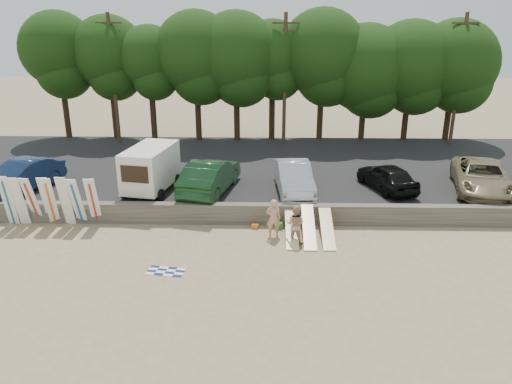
% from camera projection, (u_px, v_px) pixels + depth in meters
% --- Properties ---
extents(ground, '(120.00, 120.00, 0.00)m').
position_uv_depth(ground, '(247.00, 251.00, 21.51)').
color(ground, tan).
rests_on(ground, ground).
extents(seawall, '(44.00, 0.50, 1.00)m').
position_uv_depth(seawall, '(250.00, 214.00, 24.16)').
color(seawall, '#6B6356').
rests_on(seawall, ground).
extents(parking_lot, '(44.00, 14.50, 0.70)m').
position_uv_depth(parking_lot, '(254.00, 170.00, 31.25)').
color(parking_lot, '#282828').
rests_on(parking_lot, ground).
extents(treeline, '(34.23, 6.74, 9.39)m').
position_uv_depth(treeline, '(281.00, 58.00, 35.59)').
color(treeline, '#382616').
rests_on(treeline, parking_lot).
extents(utility_poles, '(25.80, 0.26, 9.00)m').
position_uv_depth(utility_poles, '(285.00, 77.00, 34.65)').
color(utility_poles, '#473321').
rests_on(utility_poles, parking_lot).
extents(box_trailer, '(2.71, 4.08, 2.42)m').
position_uv_depth(box_trailer, '(151.00, 167.00, 26.09)').
color(box_trailer, white).
rests_on(box_trailer, parking_lot).
extents(car_0, '(3.29, 5.21, 1.62)m').
position_uv_depth(car_0, '(21.00, 176.00, 26.39)').
color(car_0, '#132344').
rests_on(car_0, parking_lot).
extents(car_1, '(2.96, 5.62, 1.76)m').
position_uv_depth(car_1, '(210.00, 176.00, 26.20)').
color(car_1, '#133519').
rests_on(car_1, parking_lot).
extents(car_2, '(2.07, 4.97, 1.60)m').
position_uv_depth(car_2, '(294.00, 178.00, 26.17)').
color(car_2, '#ABABB0').
rests_on(car_2, parking_lot).
extents(car_3, '(2.99, 4.53, 1.43)m').
position_uv_depth(car_3, '(387.00, 177.00, 26.63)').
color(car_3, black).
rests_on(car_3, parking_lot).
extents(car_4, '(3.95, 6.24, 1.60)m').
position_uv_depth(car_4, '(482.00, 177.00, 26.36)').
color(car_4, '#8A7858').
rests_on(car_4, parking_lot).
extents(surfboard_upright_0, '(0.51, 0.55, 2.57)m').
position_uv_depth(surfboard_upright_0, '(8.00, 200.00, 23.66)').
color(surfboard_upright_0, white).
rests_on(surfboard_upright_0, ground).
extents(surfboard_upright_1, '(0.50, 0.69, 2.54)m').
position_uv_depth(surfboard_upright_1, '(19.00, 201.00, 23.60)').
color(surfboard_upright_1, white).
rests_on(surfboard_upright_1, ground).
extents(surfboard_upright_2, '(0.63, 0.90, 2.50)m').
position_uv_depth(surfboard_upright_2, '(32.00, 201.00, 23.71)').
color(surfboard_upright_2, white).
rests_on(surfboard_upright_2, ground).
extents(surfboard_upright_3, '(0.54, 0.80, 2.52)m').
position_uv_depth(surfboard_upright_3, '(48.00, 200.00, 23.72)').
color(surfboard_upright_3, white).
rests_on(surfboard_upright_3, ground).
extents(surfboard_upright_4, '(0.58, 0.82, 2.52)m').
position_uv_depth(surfboard_upright_4, '(50.00, 201.00, 23.61)').
color(surfboard_upright_4, white).
rests_on(surfboard_upright_4, ground).
extents(surfboard_upright_5, '(0.56, 0.66, 2.55)m').
position_uv_depth(surfboard_upright_5, '(65.00, 201.00, 23.61)').
color(surfboard_upright_5, white).
rests_on(surfboard_upright_5, ground).
extents(surfboard_upright_6, '(0.57, 0.87, 2.50)m').
position_uv_depth(surfboard_upright_6, '(77.00, 202.00, 23.58)').
color(surfboard_upright_6, white).
rests_on(surfboard_upright_6, ground).
extents(surfboard_upright_7, '(0.55, 0.84, 2.51)m').
position_uv_depth(surfboard_upright_7, '(93.00, 201.00, 23.62)').
color(surfboard_upright_7, white).
rests_on(surfboard_upright_7, ground).
extents(surfboard_low_0, '(0.56, 2.90, 0.89)m').
position_uv_depth(surfboard_low_0, '(292.00, 228.00, 22.73)').
color(surfboard_low_0, beige).
rests_on(surfboard_low_0, ground).
extents(surfboard_low_1, '(0.56, 2.84, 1.09)m').
position_uv_depth(surfboard_low_1, '(309.00, 227.00, 22.58)').
color(surfboard_low_1, beige).
rests_on(surfboard_low_1, ground).
extents(surfboard_low_2, '(0.56, 2.87, 0.99)m').
position_uv_depth(surfboard_low_2, '(327.00, 228.00, 22.61)').
color(surfboard_low_2, beige).
rests_on(surfboard_low_2, ground).
extents(beachgoer_a, '(0.67, 0.44, 1.83)m').
position_uv_depth(beachgoer_a, '(273.00, 218.00, 22.57)').
color(beachgoer_a, tan).
rests_on(beachgoer_a, ground).
extents(beachgoer_b, '(1.04, 0.93, 1.78)m').
position_uv_depth(beachgoer_b, '(295.00, 224.00, 22.00)').
color(beachgoer_b, tan).
rests_on(beachgoer_b, ground).
extents(cooler, '(0.38, 0.30, 0.32)m').
position_uv_depth(cooler, '(279.00, 225.00, 23.68)').
color(cooler, green).
rests_on(cooler, ground).
extents(gear_bag, '(0.32, 0.27, 0.22)m').
position_uv_depth(gear_bag, '(255.00, 226.00, 23.72)').
color(gear_bag, orange).
rests_on(gear_bag, ground).
extents(beach_towel, '(1.72, 1.72, 0.00)m').
position_uv_depth(beach_towel, '(166.00, 271.00, 19.81)').
color(beach_towel, white).
rests_on(beach_towel, ground).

